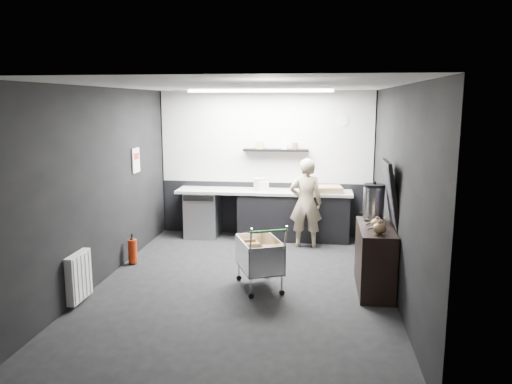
# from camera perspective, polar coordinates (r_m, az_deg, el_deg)

# --- Properties ---
(floor) EXTENTS (5.50, 5.50, 0.00)m
(floor) POSITION_cam_1_polar(r_m,az_deg,el_deg) (7.02, -1.41, -10.54)
(floor) COLOR black
(floor) RESTS_ON ground
(ceiling) EXTENTS (5.50, 5.50, 0.00)m
(ceiling) POSITION_cam_1_polar(r_m,az_deg,el_deg) (6.57, -1.52, 12.06)
(ceiling) COLOR silver
(ceiling) RESTS_ON wall_back
(wall_back) EXTENTS (5.50, 0.00, 5.50)m
(wall_back) POSITION_cam_1_polar(r_m,az_deg,el_deg) (9.36, 1.12, 3.26)
(wall_back) COLOR black
(wall_back) RESTS_ON floor
(wall_front) EXTENTS (5.50, 0.00, 5.50)m
(wall_front) POSITION_cam_1_polar(r_m,az_deg,el_deg) (4.04, -7.49, -6.33)
(wall_front) COLOR black
(wall_front) RESTS_ON floor
(wall_left) EXTENTS (0.00, 5.50, 5.50)m
(wall_left) POSITION_cam_1_polar(r_m,az_deg,el_deg) (7.24, -17.30, 0.71)
(wall_left) COLOR black
(wall_left) RESTS_ON floor
(wall_right) EXTENTS (0.00, 5.50, 5.50)m
(wall_right) POSITION_cam_1_polar(r_m,az_deg,el_deg) (6.66, 15.80, -0.02)
(wall_right) COLOR black
(wall_right) RESTS_ON floor
(kitchen_wall_panel) EXTENTS (3.95, 0.02, 1.70)m
(kitchen_wall_panel) POSITION_cam_1_polar(r_m,az_deg,el_deg) (9.29, 1.12, 6.30)
(kitchen_wall_panel) COLOR silver
(kitchen_wall_panel) RESTS_ON wall_back
(dado_panel) EXTENTS (3.95, 0.02, 1.00)m
(dado_panel) POSITION_cam_1_polar(r_m,az_deg,el_deg) (9.48, 1.09, -1.86)
(dado_panel) COLOR black
(dado_panel) RESTS_ON wall_back
(floating_shelf) EXTENTS (1.20, 0.22, 0.04)m
(floating_shelf) POSITION_cam_1_polar(r_m,az_deg,el_deg) (9.18, 2.29, 4.81)
(floating_shelf) COLOR black
(floating_shelf) RESTS_ON wall_back
(wall_clock) EXTENTS (0.20, 0.03, 0.20)m
(wall_clock) POSITION_cam_1_polar(r_m,az_deg,el_deg) (9.22, 9.89, 7.99)
(wall_clock) COLOR white
(wall_clock) RESTS_ON wall_back
(poster) EXTENTS (0.02, 0.30, 0.40)m
(poster) POSITION_cam_1_polar(r_m,az_deg,el_deg) (8.39, -13.58, 3.53)
(poster) COLOR white
(poster) RESTS_ON wall_left
(poster_red_band) EXTENTS (0.02, 0.22, 0.10)m
(poster_red_band) POSITION_cam_1_polar(r_m,az_deg,el_deg) (8.38, -13.56, 4.01)
(poster_red_band) COLOR red
(poster_red_band) RESTS_ON poster
(radiator) EXTENTS (0.10, 0.50, 0.60)m
(radiator) POSITION_cam_1_polar(r_m,az_deg,el_deg) (6.67, -19.59, -9.10)
(radiator) COLOR white
(radiator) RESTS_ON wall_left
(ceiling_strip) EXTENTS (2.40, 0.20, 0.04)m
(ceiling_strip) POSITION_cam_1_polar(r_m,az_deg,el_deg) (8.40, 0.47, 11.48)
(ceiling_strip) COLOR white
(ceiling_strip) RESTS_ON ceiling
(prep_counter) EXTENTS (3.20, 0.61, 0.90)m
(prep_counter) POSITION_cam_1_polar(r_m,az_deg,el_deg) (9.18, 1.72, -2.55)
(prep_counter) COLOR black
(prep_counter) RESTS_ON floor
(person) EXTENTS (0.58, 0.39, 1.55)m
(person) POSITION_cam_1_polar(r_m,az_deg,el_deg) (8.63, 5.71, -1.25)
(person) COLOR beige
(person) RESTS_ON floor
(shopping_cart) EXTENTS (0.79, 1.02, 0.92)m
(shopping_cart) POSITION_cam_1_polar(r_m,az_deg,el_deg) (6.78, 0.37, -7.42)
(shopping_cart) COLOR silver
(shopping_cart) RESTS_ON floor
(sideboard) EXTENTS (0.50, 1.16, 1.75)m
(sideboard) POSITION_cam_1_polar(r_m,az_deg,el_deg) (6.89, 13.51, -6.38)
(sideboard) COLOR black
(sideboard) RESTS_ON floor
(fire_extinguisher) EXTENTS (0.14, 0.14, 0.46)m
(fire_extinguisher) POSITION_cam_1_polar(r_m,az_deg,el_deg) (8.03, -13.92, -6.47)
(fire_extinguisher) COLOR #AE280B
(fire_extinguisher) RESTS_ON floor
(cardboard_box) EXTENTS (0.59, 0.48, 0.11)m
(cardboard_box) POSITION_cam_1_polar(r_m,az_deg,el_deg) (8.99, 8.02, 0.31)
(cardboard_box) COLOR tan
(cardboard_box) RESTS_ON prep_counter
(pink_tub) EXTENTS (0.22, 0.22, 0.22)m
(pink_tub) POSITION_cam_1_polar(r_m,az_deg,el_deg) (9.09, 0.44, 0.90)
(pink_tub) COLOR beige
(pink_tub) RESTS_ON prep_counter
(white_container) EXTENTS (0.22, 0.19, 0.17)m
(white_container) POSITION_cam_1_polar(r_m,az_deg,el_deg) (9.04, 0.81, 0.66)
(white_container) COLOR white
(white_container) RESTS_ON prep_counter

